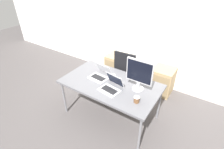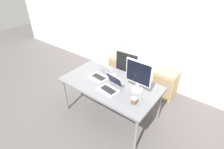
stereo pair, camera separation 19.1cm
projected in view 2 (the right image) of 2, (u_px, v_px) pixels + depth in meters
ground_plane at (111, 114)px, 3.44m from camera, size 14.00×14.00×0.00m
wall_back at (153, 30)px, 3.75m from camera, size 10.00×0.05×2.60m
desk at (110, 85)px, 3.06m from camera, size 1.70×0.94×0.75m
office_chair at (130, 79)px, 3.77m from camera, size 0.56×0.57×1.08m
cabinet_left at (121, 66)px, 4.44m from camera, size 0.45×0.46×0.61m
cabinet_right at (166, 83)px, 3.82m from camera, size 0.45×0.46×0.61m
water_bottle at (121, 52)px, 4.22m from camera, size 0.06×0.06×0.23m
laptop_left at (101, 74)px, 3.19m from camera, size 0.35×0.38×0.23m
laptop_right at (110, 87)px, 2.86m from camera, size 0.37×0.37×0.24m
monitor at (138, 76)px, 2.71m from camera, size 0.44×0.20×0.54m
coffee_cup_white at (113, 78)px, 3.07m from camera, size 0.09×0.09×0.12m
coffee_cup_brown at (134, 101)px, 2.57m from camera, size 0.09×0.09×0.10m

